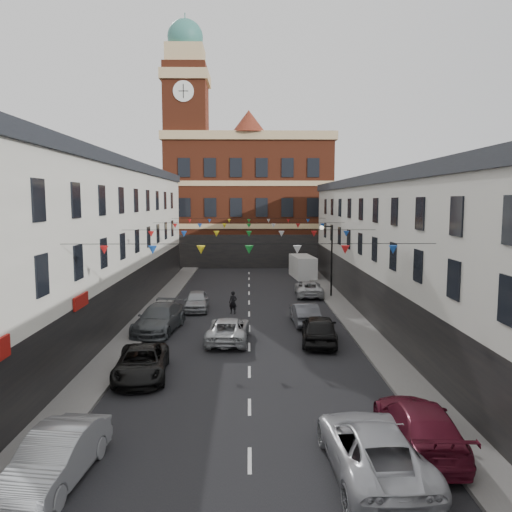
{
  "coord_description": "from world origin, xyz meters",
  "views": [
    {
      "loc": [
        -0.02,
        -26.59,
        7.98
      ],
      "look_at": [
        0.49,
        8.15,
        4.12
      ],
      "focal_mm": 35.0,
      "sensor_mm": 36.0,
      "label": 1
    }
  ],
  "objects_px": {
    "pedestrian": "(233,303)",
    "moving_car": "(228,329)",
    "car_right_d": "(319,329)",
    "car_right_e": "(305,313)",
    "car_left_e": "(197,301)",
    "street_lamp": "(329,251)",
    "car_right_f": "(309,288)",
    "car_left_d": "(159,319)",
    "car_right_c": "(419,425)",
    "car_left_c": "(142,363)",
    "car_left_b": "(56,457)",
    "white_van": "(303,267)",
    "car_right_b": "(372,448)"
  },
  "relations": [
    {
      "from": "pedestrian",
      "to": "moving_car",
      "type": "bearing_deg",
      "value": -70.91
    },
    {
      "from": "car_right_d",
      "to": "car_right_e",
      "type": "distance_m",
      "value": 4.44
    },
    {
      "from": "car_right_e",
      "to": "pedestrian",
      "type": "bearing_deg",
      "value": -35.33
    },
    {
      "from": "car_left_e",
      "to": "moving_car",
      "type": "relative_size",
      "value": 0.84
    },
    {
      "from": "street_lamp",
      "to": "car_right_f",
      "type": "bearing_deg",
      "value": 158.59
    },
    {
      "from": "street_lamp",
      "to": "car_left_d",
      "type": "relative_size",
      "value": 1.07
    },
    {
      "from": "car_left_e",
      "to": "car_right_e",
      "type": "height_order",
      "value": "same"
    },
    {
      "from": "street_lamp",
      "to": "car_right_c",
      "type": "bearing_deg",
      "value": -92.43
    },
    {
      "from": "car_left_d",
      "to": "pedestrian",
      "type": "xyz_separation_m",
      "value": [
        4.36,
        4.78,
        -0.01
      ]
    },
    {
      "from": "pedestrian",
      "to": "car_left_e",
      "type": "bearing_deg",
      "value": 175.7
    },
    {
      "from": "car_left_e",
      "to": "car_left_c",
      "type": "bearing_deg",
      "value": -96.72
    },
    {
      "from": "car_left_d",
      "to": "car_right_f",
      "type": "relative_size",
      "value": 1.19
    },
    {
      "from": "car_left_b",
      "to": "car_left_c",
      "type": "relative_size",
      "value": 0.92
    },
    {
      "from": "car_left_c",
      "to": "car_right_f",
      "type": "distance_m",
      "value": 21.64
    },
    {
      "from": "car_left_e",
      "to": "moving_car",
      "type": "bearing_deg",
      "value": -74.54
    },
    {
      "from": "moving_car",
      "to": "pedestrian",
      "type": "distance_m",
      "value": 6.99
    },
    {
      "from": "car_left_c",
      "to": "car_right_e",
      "type": "bearing_deg",
      "value": 43.2
    },
    {
      "from": "car_left_b",
      "to": "car_right_e",
      "type": "bearing_deg",
      "value": 69.42
    },
    {
      "from": "car_left_b",
      "to": "car_right_d",
      "type": "bearing_deg",
      "value": 61.56
    },
    {
      "from": "car_left_b",
      "to": "car_right_c",
      "type": "xyz_separation_m",
      "value": [
        10.98,
        1.83,
        0.02
      ]
    },
    {
      "from": "car_left_e",
      "to": "car_right_f",
      "type": "xyz_separation_m",
      "value": [
        8.84,
        5.27,
        -0.05
      ]
    },
    {
      "from": "car_right_e",
      "to": "car_left_d",
      "type": "bearing_deg",
      "value": 8.23
    },
    {
      "from": "car_left_c",
      "to": "moving_car",
      "type": "xyz_separation_m",
      "value": [
        3.69,
        5.8,
        0.01
      ]
    },
    {
      "from": "car_left_d",
      "to": "car_right_c",
      "type": "bearing_deg",
      "value": -45.88
    },
    {
      "from": "car_left_d",
      "to": "car_right_e",
      "type": "bearing_deg",
      "value": 17.99
    },
    {
      "from": "car_right_e",
      "to": "car_right_f",
      "type": "xyz_separation_m",
      "value": [
        1.41,
        9.51,
        -0.05
      ]
    },
    {
      "from": "street_lamp",
      "to": "white_van",
      "type": "bearing_deg",
      "value": 95.01
    },
    {
      "from": "car_left_e",
      "to": "car_right_f",
      "type": "distance_m",
      "value": 10.29
    },
    {
      "from": "car_right_b",
      "to": "pedestrian",
      "type": "xyz_separation_m",
      "value": [
        -4.74,
        20.91,
        0.03
      ]
    },
    {
      "from": "car_left_b",
      "to": "car_right_d",
      "type": "distance_m",
      "value": 16.68
    },
    {
      "from": "car_left_d",
      "to": "moving_car",
      "type": "height_order",
      "value": "car_left_d"
    },
    {
      "from": "car_right_d",
      "to": "pedestrian",
      "type": "distance_m",
      "value": 9.04
    },
    {
      "from": "car_right_b",
      "to": "pedestrian",
      "type": "relative_size",
      "value": 3.46
    },
    {
      "from": "car_right_e",
      "to": "car_left_b",
      "type": "bearing_deg",
      "value": 60.85
    },
    {
      "from": "car_right_c",
      "to": "car_right_f",
      "type": "xyz_separation_m",
      "value": [
        -0.47,
        25.86,
        -0.11
      ]
    },
    {
      "from": "car_right_f",
      "to": "white_van",
      "type": "xyz_separation_m",
      "value": [
        0.59,
        10.24,
        0.48
      ]
    },
    {
      "from": "car_left_d",
      "to": "car_left_b",
      "type": "bearing_deg",
      "value": -82.8
    },
    {
      "from": "white_van",
      "to": "car_right_f",
      "type": "bearing_deg",
      "value": -99.3
    },
    {
      "from": "car_left_e",
      "to": "car_right_d",
      "type": "relative_size",
      "value": 0.87
    },
    {
      "from": "car_right_e",
      "to": "car_right_b",
      "type": "bearing_deg",
      "value": 87.44
    },
    {
      "from": "street_lamp",
      "to": "car_right_d",
      "type": "height_order",
      "value": "street_lamp"
    },
    {
      "from": "street_lamp",
      "to": "moving_car",
      "type": "distance_m",
      "value": 15.33
    },
    {
      "from": "car_right_e",
      "to": "car_right_f",
      "type": "distance_m",
      "value": 9.61
    },
    {
      "from": "car_left_d",
      "to": "car_right_e",
      "type": "height_order",
      "value": "car_left_d"
    },
    {
      "from": "street_lamp",
      "to": "car_left_e",
      "type": "height_order",
      "value": "street_lamp"
    },
    {
      "from": "white_van",
      "to": "car_right_c",
      "type": "bearing_deg",
      "value": -96.17
    },
    {
      "from": "car_left_d",
      "to": "white_van",
      "type": "bearing_deg",
      "value": 69.88
    },
    {
      "from": "car_left_c",
      "to": "car_right_c",
      "type": "relative_size",
      "value": 0.92
    },
    {
      "from": "car_right_f",
      "to": "pedestrian",
      "type": "distance_m",
      "value": 8.92
    },
    {
      "from": "moving_car",
      "to": "car_left_c",
      "type": "bearing_deg",
      "value": 60.09
    }
  ]
}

